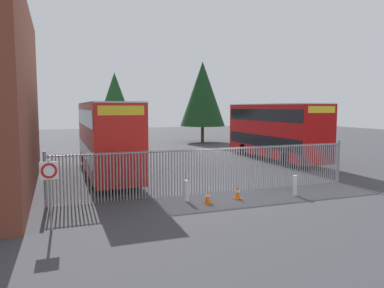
% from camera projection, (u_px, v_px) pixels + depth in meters
% --- Properties ---
extents(ground_plane, '(100.00, 100.00, 0.00)m').
position_uv_depth(ground_plane, '(172.00, 167.00, 25.58)').
color(ground_plane, '#3D3D42').
extents(palisade_fence, '(15.24, 0.14, 2.35)m').
position_uv_depth(palisade_fence, '(213.00, 169.00, 17.86)').
color(palisade_fence, gray).
rests_on(palisade_fence, ground).
extents(double_decker_bus_near_gate, '(2.54, 10.81, 4.42)m').
position_uv_depth(double_decker_bus_near_gate, '(107.00, 136.00, 22.08)').
color(double_decker_bus_near_gate, red).
rests_on(double_decker_bus_near_gate, ground).
extents(double_decker_bus_behind_fence_left, '(2.54, 10.81, 4.42)m').
position_uv_depth(double_decker_bus_behind_fence_left, '(275.00, 129.00, 29.01)').
color(double_decker_bus_behind_fence_left, '#B70C0C').
rests_on(double_decker_bus_behind_fence_left, ground).
extents(bollard_near_left, '(0.20, 0.20, 0.95)m').
position_uv_depth(bollard_near_left, '(186.00, 191.00, 16.31)').
color(bollard_near_left, silver).
rests_on(bollard_near_left, ground).
extents(bollard_center_front, '(0.20, 0.20, 0.95)m').
position_uv_depth(bollard_center_front, '(295.00, 185.00, 17.41)').
color(bollard_center_front, silver).
rests_on(bollard_center_front, ground).
extents(traffic_cone_by_gate, '(0.34, 0.34, 0.59)m').
position_uv_depth(traffic_cone_by_gate, '(208.00, 197.00, 15.97)').
color(traffic_cone_by_gate, orange).
rests_on(traffic_cone_by_gate, ground).
extents(traffic_cone_mid_forecourt, '(0.34, 0.34, 0.59)m').
position_uv_depth(traffic_cone_mid_forecourt, '(238.00, 193.00, 16.76)').
color(traffic_cone_mid_forecourt, orange).
rests_on(traffic_cone_mid_forecourt, ground).
extents(speed_limit_sign_post, '(0.60, 0.14, 2.40)m').
position_uv_depth(speed_limit_sign_post, '(49.00, 179.00, 12.31)').
color(speed_limit_sign_post, slate).
rests_on(speed_limit_sign_post, ground).
extents(tree_tall_back, '(5.29, 5.29, 9.48)m').
position_uv_depth(tree_tall_back, '(203.00, 94.00, 43.50)').
color(tree_tall_back, '#4C3823').
rests_on(tree_tall_back, ground).
extents(tree_short_side, '(3.68, 3.68, 8.21)m').
position_uv_depth(tree_short_side, '(115.00, 95.00, 43.48)').
color(tree_short_side, '#4C3823').
rests_on(tree_short_side, ground).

